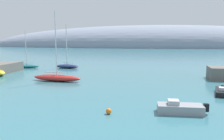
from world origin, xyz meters
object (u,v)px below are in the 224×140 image
(sailboat_red_mid_mooring, at_px, (57,77))
(mooring_buoy_orange, at_px, (109,111))
(sailboat_teal_end_of_line, at_px, (27,66))
(motorboat_grey_outer, at_px, (180,108))
(motorboat_black_foreground, at_px, (223,92))
(sailboat_navy_outer_mooring, at_px, (67,66))

(sailboat_red_mid_mooring, bearing_deg, mooring_buoy_orange, -46.80)
(sailboat_teal_end_of_line, height_order, motorboat_grey_outer, sailboat_teal_end_of_line)
(sailboat_red_mid_mooring, distance_m, motorboat_black_foreground, 24.01)
(sailboat_navy_outer_mooring, distance_m, mooring_buoy_orange, 34.48)
(motorboat_black_foreground, distance_m, mooring_buoy_orange, 15.56)
(sailboat_navy_outer_mooring, distance_m, sailboat_teal_end_of_line, 9.52)
(sailboat_red_mid_mooring, relative_size, motorboat_black_foreground, 2.40)
(sailboat_red_mid_mooring, height_order, motorboat_grey_outer, sailboat_red_mid_mooring)
(sailboat_red_mid_mooring, relative_size, mooring_buoy_orange, 21.39)
(sailboat_navy_outer_mooring, relative_size, mooring_buoy_orange, 19.52)
(sailboat_teal_end_of_line, bearing_deg, motorboat_grey_outer, 129.79)
(sailboat_navy_outer_mooring, xyz_separation_m, sailboat_teal_end_of_line, (-9.46, -1.06, -0.09))
(sailboat_red_mid_mooring, xyz_separation_m, mooring_buoy_orange, (11.14, -14.76, -0.33))
(motorboat_grey_outer, bearing_deg, sailboat_navy_outer_mooring, -55.98)
(sailboat_red_mid_mooring, bearing_deg, motorboat_black_foreground, -6.40)
(motorboat_black_foreground, bearing_deg, sailboat_navy_outer_mooring, -113.48)
(motorboat_grey_outer, xyz_separation_m, mooring_buoy_orange, (-6.31, -1.33, -0.19))
(motorboat_grey_outer, relative_size, mooring_buoy_orange, 8.79)
(sailboat_red_mid_mooring, height_order, mooring_buoy_orange, sailboat_red_mid_mooring)
(sailboat_navy_outer_mooring, height_order, sailboat_teal_end_of_line, sailboat_navy_outer_mooring)
(sailboat_teal_end_of_line, relative_size, motorboat_grey_outer, 1.88)
(motorboat_black_foreground, height_order, motorboat_grey_outer, motorboat_grey_outer)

